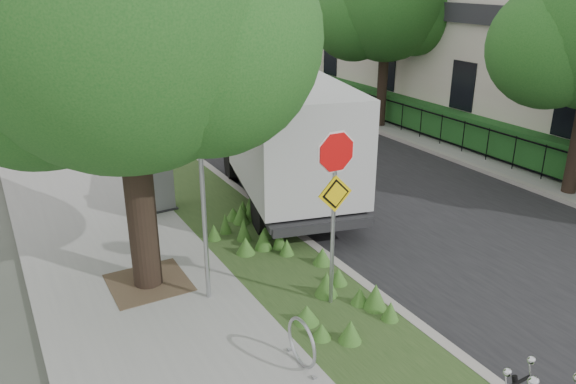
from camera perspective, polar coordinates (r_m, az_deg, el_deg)
ground at (r=10.46m, az=12.72°, el=-10.91°), size 120.00×120.00×0.00m
sidewalk_near at (r=17.39m, az=-21.35°, el=1.64°), size 3.50×60.00×0.12m
verge at (r=17.91m, az=-12.69°, el=3.16°), size 2.00×60.00×0.12m
kerb_near at (r=18.19m, az=-9.69°, el=3.69°), size 0.20×60.00×0.13m
road at (r=19.59m, az=-0.00°, el=5.08°), size 7.00×60.00×0.01m
kerb_far at (r=21.44m, az=8.24°, el=6.47°), size 0.20×60.00×0.13m
footpath_far at (r=22.49m, az=11.73°, el=6.93°), size 3.20×60.00×0.12m
street_tree_main at (r=9.53m, az=-17.14°, el=16.32°), size 6.21×5.54×7.66m
bare_post at (r=9.36m, az=-8.66°, el=-0.01°), size 0.08×0.08×4.00m
bike_hoop at (r=8.42m, az=1.40°, el=-15.06°), size 0.06×0.78×0.77m
sign_assembly at (r=9.04m, az=4.79°, el=0.79°), size 0.94×0.08×3.22m
fence_far at (r=21.72m, az=9.81°, el=8.21°), size 0.04×24.00×1.00m
hedge_far at (r=22.15m, az=11.25°, el=8.37°), size 1.00×24.00×1.10m
terrace_houses at (r=24.15m, az=18.72°, el=17.13°), size 7.40×26.40×8.20m
far_tree_b at (r=21.08m, az=9.80°, el=18.00°), size 4.83×4.31×6.56m
far_tree_c at (r=27.80m, az=-1.06°, el=18.17°), size 4.37×3.89×5.93m
box_truck at (r=13.82m, az=-0.10°, el=5.58°), size 3.59×6.25×2.66m
utility_cabinet at (r=13.87m, az=-13.26°, el=0.38°), size 0.87×0.60×1.13m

